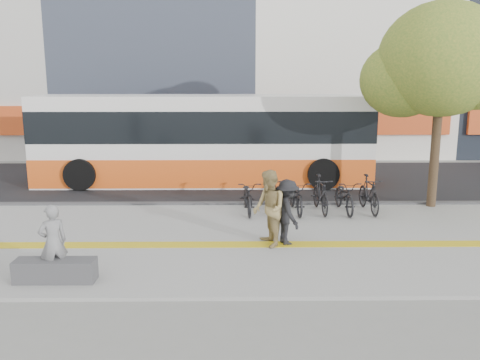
{
  "coord_description": "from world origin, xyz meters",
  "views": [
    {
      "loc": [
        0.99,
        -10.8,
        4.11
      ],
      "look_at": [
        1.13,
        2.0,
        1.49
      ],
      "focal_mm": 38.0,
      "sensor_mm": 36.0,
      "label": 1
    }
  ],
  "objects_px": {
    "bench": "(55,270)",
    "street_tree": "(440,62)",
    "pedestrian_tan": "(269,209)",
    "pedestrian_dark": "(287,212)",
    "bus": "(204,142)",
    "seated_woman": "(53,242)"
  },
  "relations": [
    {
      "from": "bench",
      "to": "street_tree",
      "type": "distance_m",
      "value": 12.23
    },
    {
      "from": "pedestrian_tan",
      "to": "pedestrian_dark",
      "type": "relative_size",
      "value": 1.16
    },
    {
      "from": "bus",
      "to": "pedestrian_dark",
      "type": "xyz_separation_m",
      "value": [
        2.45,
        -7.43,
        -0.75
      ]
    },
    {
      "from": "bench",
      "to": "street_tree",
      "type": "bearing_deg",
      "value": 31.62
    },
    {
      "from": "bench",
      "to": "seated_woman",
      "type": "height_order",
      "value": "seated_woman"
    },
    {
      "from": "pedestrian_tan",
      "to": "street_tree",
      "type": "bearing_deg",
      "value": 111.29
    },
    {
      "from": "street_tree",
      "to": "seated_woman",
      "type": "xyz_separation_m",
      "value": [
        -9.83,
        -5.89,
        -3.66
      ]
    },
    {
      "from": "bench",
      "to": "pedestrian_tan",
      "type": "distance_m",
      "value": 4.95
    },
    {
      "from": "bus",
      "to": "pedestrian_tan",
      "type": "bearing_deg",
      "value": -75.19
    },
    {
      "from": "pedestrian_dark",
      "to": "street_tree",
      "type": "bearing_deg",
      "value": -70.37
    },
    {
      "from": "street_tree",
      "to": "pedestrian_dark",
      "type": "height_order",
      "value": "street_tree"
    },
    {
      "from": "seated_woman",
      "to": "pedestrian_tan",
      "type": "xyz_separation_m",
      "value": [
        4.46,
        2.01,
        0.15
      ]
    },
    {
      "from": "street_tree",
      "to": "seated_woman",
      "type": "relative_size",
      "value": 4.08
    },
    {
      "from": "bench",
      "to": "pedestrian_dark",
      "type": "distance_m",
      "value": 5.4
    },
    {
      "from": "bench",
      "to": "pedestrian_tan",
      "type": "height_order",
      "value": "pedestrian_tan"
    },
    {
      "from": "bench",
      "to": "pedestrian_dark",
      "type": "height_order",
      "value": "pedestrian_dark"
    },
    {
      "from": "bus",
      "to": "pedestrian_dark",
      "type": "bearing_deg",
      "value": -71.72
    },
    {
      "from": "pedestrian_tan",
      "to": "pedestrian_dark",
      "type": "distance_m",
      "value": 0.49
    },
    {
      "from": "seated_woman",
      "to": "pedestrian_dark",
      "type": "height_order",
      "value": "pedestrian_dark"
    },
    {
      "from": "street_tree",
      "to": "bus",
      "type": "relative_size",
      "value": 0.5
    },
    {
      "from": "bench",
      "to": "pedestrian_tan",
      "type": "bearing_deg",
      "value": 25.86
    },
    {
      "from": "seated_woman",
      "to": "pedestrian_dark",
      "type": "xyz_separation_m",
      "value": [
        4.91,
        2.14,
        0.03
      ]
    }
  ]
}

